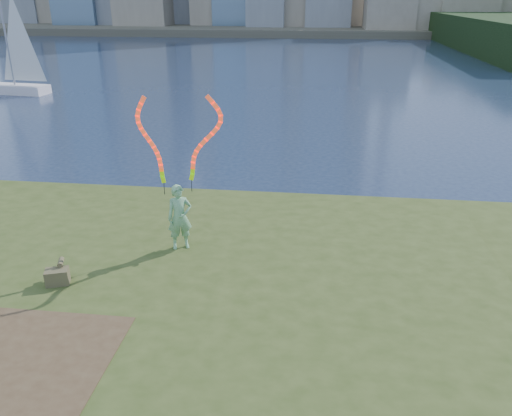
# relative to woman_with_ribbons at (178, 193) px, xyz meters

# --- Properties ---
(ground) EXTENTS (320.00, 320.00, 0.00)m
(ground) POSITION_rel_woman_with_ribbons_xyz_m (0.47, -1.29, -2.21)
(ground) COLOR #1A2741
(ground) RESTS_ON ground
(grassy_knoll) EXTENTS (20.00, 18.00, 0.80)m
(grassy_knoll) POSITION_rel_woman_with_ribbons_xyz_m (0.47, -3.58, -1.87)
(grassy_knoll) COLOR #354418
(grassy_knoll) RESTS_ON ground
(dirt_patch) EXTENTS (3.20, 3.00, 0.02)m
(dirt_patch) POSITION_rel_woman_with_ribbons_xyz_m (-1.73, -4.49, -1.40)
(dirt_patch) COLOR #47331E
(dirt_patch) RESTS_ON grassy_knoll
(far_shore) EXTENTS (320.00, 40.00, 1.20)m
(far_shore) POSITION_rel_woman_with_ribbons_xyz_m (0.47, 93.71, -1.61)
(far_shore) COLOR brown
(far_shore) RESTS_ON ground
(woman_with_ribbons) EXTENTS (1.88, 0.85, 4.00)m
(woman_with_ribbons) POSITION_rel_woman_with_ribbons_xyz_m (0.00, 0.00, 0.00)
(woman_with_ribbons) COLOR #1B7D23
(woman_with_ribbons) RESTS_ON grassy_knoll
(canvas_bag) EXTENTS (0.55, 0.62, 0.45)m
(canvas_bag) POSITION_rel_woman_with_ribbons_xyz_m (-2.19, -1.96, -1.23)
(canvas_bag) COLOR brown
(canvas_bag) RESTS_ON grassy_knoll
(sailboat) EXTENTS (5.10, 2.09, 7.65)m
(sailboat) POSITION_rel_woman_with_ribbons_xyz_m (-17.91, 23.00, -0.90)
(sailboat) COLOR silver
(sailboat) RESTS_ON ground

